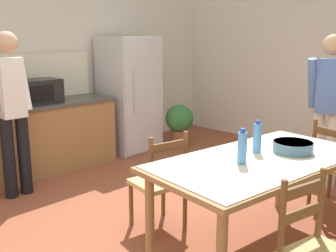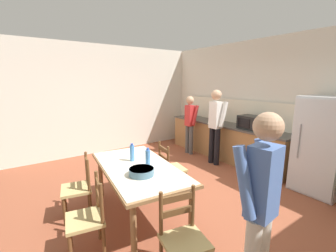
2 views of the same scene
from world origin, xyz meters
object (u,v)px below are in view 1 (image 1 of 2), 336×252
Objects in this scene: person_by_table at (328,103)px; potted_plant at (180,122)px; chair_head_end at (336,167)px; bottle_off_centre at (257,137)px; serving_bowl at (293,146)px; bottle_near_centre at (242,147)px; dining_table at (260,168)px; microwave at (38,91)px; chair_side_far_left at (160,183)px; refrigerator at (129,94)px; person_at_counter at (12,106)px.

potted_plant is at bearing -97.50° from person_by_table.
chair_head_end reaches higher than potted_plant.
bottle_off_centre is 0.31m from serving_bowl.
bottle_near_centre is at bearing -129.05° from potted_plant.
person_by_table is (1.76, 0.22, 0.28)m from dining_table.
chair_head_end is at bearing -64.62° from microwave.
serving_bowl is at bearing 134.55° from chair_side_far_left.
bottle_near_centre is 0.84× the size of serving_bowl.
refrigerator is 3.20m from dining_table.
person_at_counter is at bearing -166.17° from refrigerator.
refrigerator is 3.42× the size of microwave.
bottle_near_centre is (-0.23, 0.03, 0.21)m from dining_table.
refrigerator is 1.88× the size of chair_head_end.
bottle_off_centre is 0.16× the size of person_by_table.
dining_table is 2.12× the size of chair_head_end.
dining_table is at bearing -84.58° from microwave.
person_by_table is at bearing 5.65° from bottle_near_centre.
dining_table is 0.90m from chair_side_far_left.
bottle_near_centre is 0.34m from bottle_off_centre.
chair_side_far_left is at bearing -162.08° from person_at_counter.
person_by_table reaches higher than dining_table.
bottle_near_centre is 3.29m from potted_plant.
dining_table is 1.10× the size of person_at_counter.
bottle_near_centre is 2.00m from person_by_table.
chair_head_end is (1.43, -0.16, -0.46)m from bottle_near_centre.
person_at_counter reaches higher than chair_head_end.
bottle_off_centre reaches higher than potted_plant.
potted_plant is at bearing -131.14° from chair_side_far_left.
refrigerator is 3.20m from serving_bowl.
person_by_table reaches higher than potted_plant.
chair_side_far_left is at bearing -91.03° from microwave.
serving_bowl is at bearing -45.90° from bottle_off_centre.
chair_head_end is at bearing 26.91° from person_by_table.
microwave is 0.26× the size of dining_table.
chair_head_end reaches higher than dining_table.
bottle_near_centre reaches higher than serving_bowl.
chair_side_far_left is 1.84m from person_at_counter.
microwave reaches higher than dining_table.
potted_plant is at bearing 54.50° from dining_table.
refrigerator is 2.56× the size of potted_plant.
serving_bowl is at bearing -19.02° from dining_table.
bottle_near_centre is 0.56m from serving_bowl.
dining_table is 2.90× the size of potted_plant.
refrigerator is at bearing 146.73° from potted_plant.
dining_table reaches higher than potted_plant.
microwave is 2.27m from chair_side_far_left.
microwave reaches higher than bottle_off_centre.
bottle_near_centre is 2.53m from person_at_counter.
person_at_counter is at bearing 49.74° from chair_head_end.
bottle_near_centre reaches higher than chair_side_far_left.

